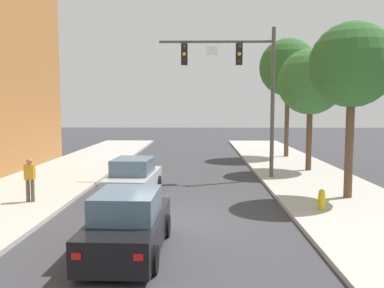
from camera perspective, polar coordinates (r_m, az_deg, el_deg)
The scene contains 10 objects.
ground_plane at distance 13.41m, azimuth -2.99°, elevation -10.81°, with size 120.00×120.00×0.00m, color #38383D.
sidewalk_right at distance 14.47m, azimuth 24.05°, elevation -9.76°, with size 5.00×60.00×0.15m, color #B2AFA8.
traffic_signal_mast at distance 20.78m, azimuth 6.90°, elevation 9.61°, with size 5.80×0.38×7.50m.
car_lead_silver at distance 17.08m, azimuth -8.18°, elevation -4.88°, with size 2.01×4.32×1.60m.
car_following_black at distance 10.61m, azimuth -8.96°, elevation -11.16°, with size 1.92×4.28×1.60m.
pedestrian_sidewalk_left_walker at distance 16.41m, azimuth -21.81°, elevation -4.42°, with size 0.36×0.22×1.64m.
fire_hydrant at distance 14.86m, azimuth 17.73°, elevation -7.45°, with size 0.48×0.24×0.72m.
street_tree_nearest at distance 16.99m, azimuth 21.56°, elevation 10.18°, with size 3.27×3.27×6.80m.
street_tree_second at distance 23.68m, azimuth 16.30°, elevation 8.34°, with size 3.65×3.65×6.78m.
street_tree_third at distance 30.00m, azimuth 13.32°, elevation 10.39°, with size 4.06×4.06×8.38m.
Camera 1 is at (0.94, -12.86, 3.70)m, focal length 37.99 mm.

